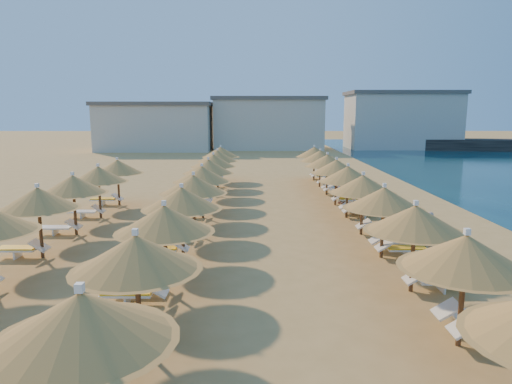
{
  "coord_description": "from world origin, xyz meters",
  "views": [
    {
      "loc": [
        -1.36,
        -18.09,
        5.18
      ],
      "look_at": [
        -1.28,
        4.0,
        1.3
      ],
      "focal_mm": 32.0,
      "sensor_mm": 36.0,
      "label": 1
    }
  ],
  "objects_px": {
    "beachgoer_b": "(360,198)",
    "beachgoer_c": "(342,190)",
    "beachgoer_a": "(428,234)",
    "jetty": "(484,145)",
    "parasol_row_east": "(363,185)",
    "parasol_row_west": "(194,185)"
  },
  "relations": [
    {
      "from": "jetty",
      "to": "parasol_row_west",
      "type": "bearing_deg",
      "value": -118.29
    },
    {
      "from": "beachgoer_b",
      "to": "beachgoer_c",
      "type": "bearing_deg",
      "value": 158.53
    },
    {
      "from": "parasol_row_east",
      "to": "beachgoer_c",
      "type": "xyz_separation_m",
      "value": [
        0.43,
        6.67,
        -1.34
      ]
    },
    {
      "from": "parasol_row_east",
      "to": "beachgoer_a",
      "type": "xyz_separation_m",
      "value": [
        1.77,
        -2.84,
        -1.33
      ]
    },
    {
      "from": "parasol_row_east",
      "to": "beachgoer_b",
      "type": "xyz_separation_m",
      "value": [
        0.76,
        3.65,
        -1.21
      ]
    },
    {
      "from": "parasol_row_west",
      "to": "parasol_row_east",
      "type": "bearing_deg",
      "value": 0.0
    },
    {
      "from": "beachgoer_c",
      "to": "parasol_row_east",
      "type": "bearing_deg",
      "value": -38.29
    },
    {
      "from": "parasol_row_east",
      "to": "parasol_row_west",
      "type": "height_order",
      "value": "same"
    },
    {
      "from": "beachgoer_c",
      "to": "beachgoer_a",
      "type": "distance_m",
      "value": 9.6
    },
    {
      "from": "parasol_row_east",
      "to": "beachgoer_a",
      "type": "relative_size",
      "value": 21.47
    },
    {
      "from": "parasol_row_west",
      "to": "beachgoer_c",
      "type": "xyz_separation_m",
      "value": [
        7.58,
        6.67,
        -1.34
      ]
    },
    {
      "from": "parasol_row_east",
      "to": "beachgoer_b",
      "type": "bearing_deg",
      "value": 78.19
    },
    {
      "from": "parasol_row_west",
      "to": "beachgoer_b",
      "type": "relative_size",
      "value": 18.69
    },
    {
      "from": "beachgoer_c",
      "to": "beachgoer_b",
      "type": "height_order",
      "value": "beachgoer_b"
    },
    {
      "from": "beachgoer_a",
      "to": "parasol_row_east",
      "type": "bearing_deg",
      "value": -170.9
    },
    {
      "from": "jetty",
      "to": "beachgoer_c",
      "type": "relative_size",
      "value": 18.87
    },
    {
      "from": "jetty",
      "to": "beachgoer_b",
      "type": "distance_m",
      "value": 47.89
    },
    {
      "from": "jetty",
      "to": "beachgoer_a",
      "type": "bearing_deg",
      "value": -108.75
    },
    {
      "from": "beachgoer_b",
      "to": "beachgoer_a",
      "type": "relative_size",
      "value": 1.15
    },
    {
      "from": "parasol_row_west",
      "to": "beachgoer_c",
      "type": "bearing_deg",
      "value": 41.35
    },
    {
      "from": "jetty",
      "to": "beachgoer_c",
      "type": "distance_m",
      "value": 45.58
    },
    {
      "from": "jetty",
      "to": "beachgoer_a",
      "type": "height_order",
      "value": "beachgoer_a"
    }
  ]
}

